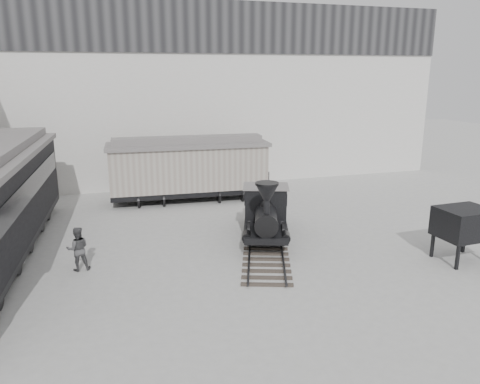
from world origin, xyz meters
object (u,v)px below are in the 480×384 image
object	(u,v)px
visitor_b	(78,249)
visitor_a	(16,244)
boxcar	(189,167)
coal_hopper	(464,227)
locomotive	(266,216)

from	to	relation	value
visitor_b	visitor_a	bearing A→B (deg)	-32.07
boxcar	visitor_b	distance (m)	9.99
visitor_a	coal_hopper	distance (m)	16.61
boxcar	visitor_b	xyz separation A→B (m)	(-5.62, -8.19, -1.06)
visitor_a	coal_hopper	world-z (taller)	coal_hopper
visitor_a	visitor_b	size ratio (longest dim) A/B	1.01
boxcar	visitor_a	size ratio (longest dim) A/B	5.44
locomotive	boxcar	distance (m)	7.47
locomotive	coal_hopper	distance (m)	7.63
visitor_a	coal_hopper	bearing A→B (deg)	139.69
coal_hopper	visitor_a	bearing A→B (deg)	161.97
visitor_b	coal_hopper	world-z (taller)	coal_hopper
locomotive	boxcar	bearing A→B (deg)	123.88
visitor_a	visitor_b	xyz separation A→B (m)	(2.19, -1.20, -0.00)
boxcar	visitor_b	world-z (taller)	boxcar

